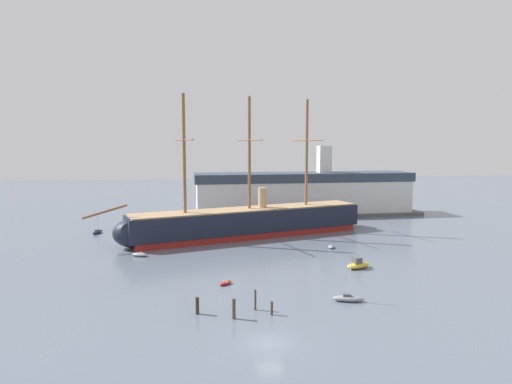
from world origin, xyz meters
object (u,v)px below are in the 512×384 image
(tall_ship, at_px, (249,222))
(dinghy_near_centre, at_px, (225,283))
(dinghy_alongside_stern, at_px, (331,247))
(mooring_piling_right_pair, at_px, (272,308))
(seagull_in_flight, at_px, (224,175))
(sailboat_far_left, at_px, (97,232))
(dinghy_distant_centre, at_px, (231,220))
(mooring_piling_left_pair, at_px, (234,309))
(sailboat_foreground_right, at_px, (348,298))
(motorboat_mid_right, at_px, (358,265))
(mooring_piling_nearest, at_px, (197,306))
(dockside_warehouse_right, at_px, (304,194))
(mooring_piling_midwater, at_px, (255,300))
(dinghy_alongside_bow, at_px, (140,255))

(tall_ship, bearing_deg, dinghy_near_centre, -104.50)
(dinghy_alongside_stern, relative_size, mooring_piling_right_pair, 1.70)
(seagull_in_flight, bearing_deg, sailboat_far_left, 131.86)
(tall_ship, relative_size, sailboat_far_left, 12.37)
(sailboat_far_left, xyz_separation_m, dinghy_distant_centre, (28.99, 9.55, -0.05))
(dinghy_alongside_stern, distance_m, mooring_piling_left_pair, 35.54)
(sailboat_far_left, xyz_separation_m, mooring_piling_right_pair, (27.24, -48.74, 0.37))
(sailboat_foreground_right, bearing_deg, motorboat_mid_right, 63.17)
(mooring_piling_nearest, relative_size, seagull_in_flight, 1.77)
(dinghy_alongside_stern, bearing_deg, dockside_warehouse_right, 81.82)
(sailboat_foreground_right, bearing_deg, mooring_piling_right_pair, -165.44)
(motorboat_mid_right, distance_m, mooring_piling_right_pair, 22.46)
(tall_ship, relative_size, mooring_piling_midwater, 24.13)
(dinghy_near_centre, relative_size, dinghy_distant_centre, 0.71)
(sailboat_far_left, relative_size, dockside_warehouse_right, 0.07)
(sailboat_foreground_right, relative_size, seagull_in_flight, 4.49)
(mooring_piling_left_pair, relative_size, mooring_piling_right_pair, 1.46)
(mooring_piling_nearest, bearing_deg, dinghy_near_centre, 67.44)
(mooring_piling_nearest, bearing_deg, sailboat_far_left, 112.20)
(tall_ship, distance_m, dinghy_distant_centre, 17.96)
(sailboat_foreground_right, distance_m, motorboat_mid_right, 14.50)
(sailboat_far_left, relative_size, mooring_piling_left_pair, 2.07)
(motorboat_mid_right, bearing_deg, dinghy_alongside_stern, 88.87)
(sailboat_foreground_right, bearing_deg, dinghy_alongside_bow, 136.05)
(dinghy_distant_centre, height_order, seagull_in_flight, seagull_in_flight)
(sailboat_foreground_right, xyz_separation_m, seagull_in_flight, (-12.86, 19.28, 13.45))
(mooring_piling_nearest, bearing_deg, mooring_piling_right_pair, -11.05)
(mooring_piling_left_pair, height_order, mooring_piling_right_pair, mooring_piling_left_pair)
(mooring_piling_left_pair, height_order, dockside_warehouse_right, dockside_warehouse_right)
(mooring_piling_nearest, bearing_deg, dinghy_alongside_bow, 108.22)
(sailboat_far_left, bearing_deg, dinghy_alongside_bow, -63.04)
(motorboat_mid_right, distance_m, dinghy_alongside_bow, 35.31)
(mooring_piling_midwater, bearing_deg, motorboat_mid_right, 37.66)
(motorboat_mid_right, height_order, dinghy_distant_centre, motorboat_mid_right)
(dinghy_near_centre, xyz_separation_m, mooring_piling_midwater, (2.48, -9.41, 0.93))
(sailboat_foreground_right, relative_size, mooring_piling_right_pair, 3.19)
(motorboat_mid_right, height_order, seagull_in_flight, seagull_in_flight)
(dinghy_alongside_bow, distance_m, dinghy_distant_centre, 35.45)
(dinghy_near_centre, height_order, seagull_in_flight, seagull_in_flight)
(dinghy_alongside_bow, bearing_deg, mooring_piling_midwater, -60.05)
(dinghy_near_centre, bearing_deg, mooring_piling_midwater, -75.23)
(mooring_piling_midwater, bearing_deg, seagull_in_flight, 94.47)
(mooring_piling_right_pair, bearing_deg, mooring_piling_nearest, 168.95)
(mooring_piling_midwater, relative_size, seagull_in_flight, 2.18)
(dinghy_distant_centre, relative_size, mooring_piling_left_pair, 1.38)
(dockside_warehouse_right, bearing_deg, dinghy_distant_centre, -161.43)
(dinghy_alongside_bow, bearing_deg, dinghy_distant_centre, 58.61)
(sailboat_foreground_right, bearing_deg, tall_ship, 99.15)
(sailboat_far_left, bearing_deg, mooring_piling_nearest, -67.80)
(tall_ship, relative_size, dinghy_alongside_bow, 19.43)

